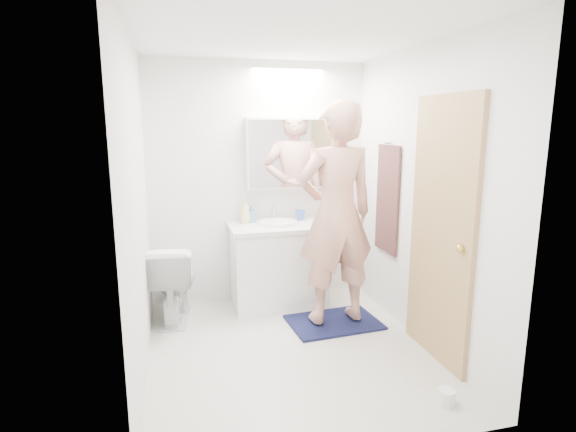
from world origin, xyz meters
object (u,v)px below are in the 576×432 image
object	(u,v)px
toilet_paper_roll	(447,397)
toothbrush_cup	(300,215)
toilet	(173,281)
medicine_cabinet	(290,153)
person	(336,214)
vanity_cabinet	(278,267)
soap_bottle_b	(251,214)
soap_bottle_a	(245,211)

from	to	relation	value
toilet_paper_roll	toothbrush_cup	bearing A→B (deg)	101.10
toilet	medicine_cabinet	bearing A→B (deg)	-157.70
toilet	toilet_paper_roll	distance (m)	2.50
toilet	person	world-z (taller)	person
vanity_cabinet	toothbrush_cup	distance (m)	0.57
soap_bottle_b	toothbrush_cup	distance (m)	0.50
soap_bottle_a	toothbrush_cup	distance (m)	0.57
toilet_paper_roll	person	bearing A→B (deg)	102.36
vanity_cabinet	soap_bottle_b	distance (m)	0.60
toothbrush_cup	toilet_paper_roll	size ratio (longest dim) A/B	0.97
medicine_cabinet	toothbrush_cup	bearing A→B (deg)	-26.87
soap_bottle_a	toothbrush_cup	bearing A→B (deg)	1.01
soap_bottle_a	soap_bottle_b	distance (m)	0.08
toilet	soap_bottle_b	bearing A→B (deg)	-152.49
soap_bottle_b	toilet_paper_roll	bearing A→B (deg)	-66.59
vanity_cabinet	medicine_cabinet	bearing A→B (deg)	51.12
soap_bottle_a	toilet	bearing A→B (deg)	-159.89
person	soap_bottle_a	size ratio (longest dim) A/B	7.87
vanity_cabinet	person	size ratio (longest dim) A/B	0.46
toilet	person	size ratio (longest dim) A/B	0.38
vanity_cabinet	toilet	xyz separation A→B (m)	(-1.02, -0.11, -0.02)
vanity_cabinet	soap_bottle_a	distance (m)	0.65
vanity_cabinet	toothbrush_cup	xyz separation A→B (m)	(0.27, 0.16, 0.48)
medicine_cabinet	person	world-z (taller)	person
vanity_cabinet	soap_bottle_b	xyz separation A→B (m)	(-0.23, 0.18, 0.52)
medicine_cabinet	soap_bottle_b	distance (m)	0.72
toilet	soap_bottle_b	world-z (taller)	soap_bottle_b
toothbrush_cup	medicine_cabinet	bearing A→B (deg)	153.13
soap_bottle_a	soap_bottle_b	size ratio (longest dim) A/B	1.40
person	toothbrush_cup	world-z (taller)	person
toilet	toothbrush_cup	distance (m)	1.41
medicine_cabinet	toilet	distance (m)	1.68
medicine_cabinet	soap_bottle_b	xyz separation A→B (m)	(-0.40, -0.03, -0.59)
soap_bottle_a	toilet_paper_roll	bearing A→B (deg)	-64.73
toilet	toilet_paper_roll	size ratio (longest dim) A/B	6.65
medicine_cabinet	toilet_paper_roll	size ratio (longest dim) A/B	8.00
vanity_cabinet	person	distance (m)	0.94
medicine_cabinet	vanity_cabinet	bearing A→B (deg)	-128.88
soap_bottle_b	toilet	bearing A→B (deg)	-159.57
vanity_cabinet	person	xyz separation A→B (m)	(0.38, -0.58, 0.63)
medicine_cabinet	toilet	bearing A→B (deg)	-164.77
medicine_cabinet	soap_bottle_a	size ratio (longest dim) A/B	3.57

